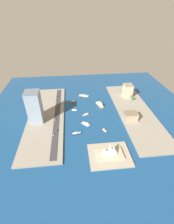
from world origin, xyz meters
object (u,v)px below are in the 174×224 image
(catamaran_blue, at_px, (86,124))
(barge_flat_brown, at_px, (84,96))
(sedan_silver, at_px, (57,102))
(traffic_light_waterfront, at_px, (61,103))
(patrol_launch_navy, at_px, (77,133))
(tugboat_red, at_px, (73,101))
(opera_landmark, at_px, (110,151))
(apartment_midrise_tan, at_px, (130,116))
(hatchback_blue, at_px, (57,130))
(water_taxi_orange, at_px, (104,130))
(yacht_sleek_gray, at_px, (86,115))
(suv_black, at_px, (57,96))
(sailboat_small_white, at_px, (74,110))
(office_block_beige, at_px, (128,91))
(ferry_yellow_fast, at_px, (100,104))
(taxi_yellow_cab, at_px, (55,119))
(tower_tall_glass, at_px, (35,107))
(van_white, at_px, (54,134))

(catamaran_blue, relative_size, barge_flat_brown, 0.70)
(sedan_silver, xyz_separation_m, traffic_light_waterfront, (-10.36, 11.95, 3.41))
(patrol_launch_navy, distance_m, tugboat_red, 110.32)
(barge_flat_brown, height_order, opera_landmark, opera_landmark)
(catamaran_blue, xyz_separation_m, tugboat_red, (21.54, -86.65, 0.09))
(apartment_midrise_tan, xyz_separation_m, hatchback_blue, (138.73, 17.42, -7.38))
(water_taxi_orange, relative_size, traffic_light_waterfront, 1.54)
(yacht_sleek_gray, bearing_deg, barge_flat_brown, -92.47)
(apartment_midrise_tan, bearing_deg, yacht_sleek_gray, -18.84)
(apartment_midrise_tan, relative_size, suv_black, 5.66)
(water_taxi_orange, distance_m, barge_flat_brown, 134.84)
(water_taxi_orange, bearing_deg, opera_landmark, 85.89)
(sedan_silver, relative_size, opera_landmark, 0.12)
(sailboat_small_white, bearing_deg, hatchback_blue, 63.75)
(office_block_beige, bearing_deg, sedan_silver, 3.07)
(catamaran_blue, distance_m, sailboat_small_white, 55.37)
(yacht_sleek_gray, distance_m, suv_black, 101.55)
(office_block_beige, bearing_deg, suv_black, -5.37)
(tugboat_red, relative_size, apartment_midrise_tan, 0.51)
(sedan_silver, height_order, hatchback_blue, hatchback_blue)
(ferry_yellow_fast, height_order, water_taxi_orange, ferry_yellow_fast)
(catamaran_blue, xyz_separation_m, taxi_yellow_cab, (58.16, -18.36, 2.21))
(sedan_silver, bearing_deg, traffic_light_waterfront, 130.94)
(barge_flat_brown, bearing_deg, traffic_light_waterfront, 34.28)
(opera_landmark, bearing_deg, yacht_sleek_gray, -77.18)
(tower_tall_glass, relative_size, traffic_light_waterfront, 9.55)
(sailboat_small_white, relative_size, tower_tall_glass, 0.19)
(patrol_launch_navy, height_order, apartment_midrise_tan, apartment_midrise_tan)
(barge_flat_brown, bearing_deg, office_block_beige, 170.92)
(barge_flat_brown, relative_size, sedan_silver, 5.33)
(sailboat_small_white, distance_m, taxi_yellow_cab, 50.42)
(catamaran_blue, relative_size, patrol_launch_navy, 1.04)
(tugboat_red, relative_size, suv_black, 2.87)
(yacht_sleek_gray, height_order, traffic_light_waterfront, traffic_light_waterfront)
(apartment_midrise_tan, bearing_deg, sedan_silver, -30.05)
(tugboat_red, xyz_separation_m, tower_tall_glass, (70.98, 67.15, 32.29))
(sedan_silver, bearing_deg, patrol_launch_navy, 110.09)
(tower_tall_glass, height_order, van_white, tower_tall_glass)
(yacht_sleek_gray, distance_m, tower_tall_glass, 101.11)
(apartment_midrise_tan, bearing_deg, opera_landmark, 53.51)
(patrol_launch_navy, height_order, tower_tall_glass, tower_tall_glass)
(suv_black, xyz_separation_m, traffic_light_waterfront, (-10.23, 36.88, 3.48))
(sailboat_small_white, xyz_separation_m, apartment_midrise_tan, (-105.97, 49.00, 9.95))
(tugboat_red, relative_size, office_block_beige, 0.44)
(van_white, bearing_deg, sailboat_small_white, -116.97)
(traffic_light_waterfront, bearing_deg, sedan_silver, -49.06)
(opera_landmark, bearing_deg, office_block_beige, -115.64)
(yacht_sleek_gray, height_order, barge_flat_brown, yacht_sleek_gray)
(hatchback_blue, xyz_separation_m, opera_landmark, (-80.11, 61.82, 6.03))
(ferry_yellow_fast, relative_size, tower_tall_glass, 0.45)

